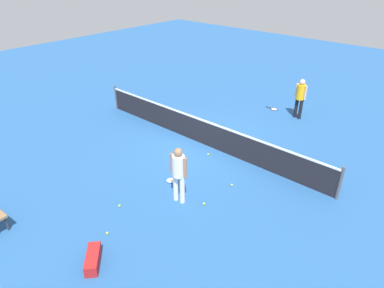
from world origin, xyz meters
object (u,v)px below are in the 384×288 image
(tennis_ball_near_player, at_px, (208,154))
(tennis_ball_stray_left, at_px, (204,204))
(equipment_bag, at_px, (93,258))
(tennis_ball_midcourt, at_px, (107,233))
(tennis_racket_far_player, at_px, (274,109))
(player_near_side, at_px, (179,171))
(player_far_side, at_px, (300,95))
(tennis_ball_baseline, at_px, (232,185))
(tennis_racket_near_player, at_px, (171,180))
(tennis_ball_by_net, at_px, (119,206))

(tennis_ball_near_player, height_order, tennis_ball_stray_left, same)
(tennis_ball_stray_left, distance_m, equipment_bag, 3.27)
(tennis_ball_midcourt, bearing_deg, tennis_racket_far_player, 95.06)
(player_near_side, distance_m, player_far_side, 7.46)
(player_far_side, relative_size, tennis_ball_baseline, 25.76)
(tennis_racket_near_player, distance_m, tennis_ball_by_net, 1.86)
(tennis_ball_near_player, bearing_deg, equipment_bag, -79.09)
(tennis_ball_baseline, bearing_deg, tennis_racket_far_player, 108.32)
(tennis_ball_by_net, distance_m, equipment_bag, 1.98)
(tennis_ball_by_net, bearing_deg, tennis_ball_midcourt, -54.53)
(tennis_ball_stray_left, bearing_deg, tennis_ball_baseline, 87.28)
(tennis_ball_near_player, relative_size, tennis_ball_by_net, 1.00)
(player_near_side, distance_m, tennis_ball_near_player, 2.85)
(player_near_side, xyz_separation_m, tennis_ball_by_net, (-1.06, -1.29, -0.98))
(tennis_racket_near_player, bearing_deg, tennis_ball_by_net, -95.48)
(player_far_side, bearing_deg, tennis_ball_baseline, -82.31)
(tennis_ball_near_player, distance_m, tennis_ball_midcourt, 4.69)
(tennis_ball_midcourt, distance_m, tennis_ball_stray_left, 2.70)
(tennis_ball_midcourt, bearing_deg, tennis_ball_near_player, 96.47)
(tennis_ball_near_player, height_order, tennis_ball_by_net, same)
(equipment_bag, bearing_deg, tennis_racket_near_player, 105.40)
(player_far_side, height_order, tennis_ball_baseline, player_far_side)
(player_near_side, xyz_separation_m, tennis_racket_far_player, (-1.30, 7.61, -1.00))
(player_near_side, bearing_deg, tennis_racket_far_player, 99.69)
(tennis_ball_baseline, xyz_separation_m, tennis_ball_stray_left, (-0.06, -1.24, 0.00))
(player_far_side, distance_m, tennis_racket_far_player, 1.57)
(tennis_ball_midcourt, height_order, equipment_bag, equipment_bag)
(tennis_racket_near_player, bearing_deg, tennis_ball_near_player, 92.52)
(equipment_bag, bearing_deg, tennis_ball_by_net, 125.07)
(tennis_ball_by_net, height_order, tennis_ball_midcourt, same)
(tennis_racket_far_player, bearing_deg, player_near_side, -80.31)
(tennis_ball_near_player, bearing_deg, player_far_side, 80.04)
(player_far_side, bearing_deg, tennis_ball_near_player, -99.96)
(player_near_side, height_order, tennis_racket_far_player, player_near_side)
(player_far_side, distance_m, tennis_ball_by_net, 8.85)
(tennis_ball_midcourt, bearing_deg, tennis_racket_near_player, 99.23)
(tennis_ball_midcourt, bearing_deg, player_far_side, 87.96)
(tennis_ball_near_player, distance_m, tennis_ball_stray_left, 2.71)
(player_far_side, xyz_separation_m, tennis_ball_midcourt, (-0.34, -9.61, -0.98))
(player_far_side, bearing_deg, tennis_ball_by_net, -96.29)
(tennis_racket_near_player, xyz_separation_m, tennis_ball_midcourt, (0.44, -2.73, 0.02))
(tennis_racket_far_player, xyz_separation_m, tennis_ball_baseline, (2.00, -6.05, 0.02))
(equipment_bag, bearing_deg, tennis_racket_far_player, 97.47)
(tennis_ball_by_net, relative_size, tennis_ball_stray_left, 1.00)
(tennis_ball_by_net, bearing_deg, equipment_bag, -54.93)
(player_far_side, xyz_separation_m, equipment_bag, (0.17, -10.36, -0.87))
(tennis_racket_far_player, height_order, tennis_ball_by_net, tennis_ball_by_net)
(player_far_side, height_order, equipment_bag, player_far_side)
(tennis_racket_near_player, distance_m, tennis_racket_far_player, 7.05)
(tennis_racket_far_player, height_order, equipment_bag, equipment_bag)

